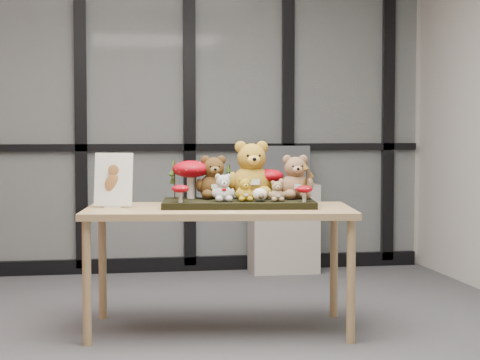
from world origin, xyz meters
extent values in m
plane|color=#4E4F53|center=(0.00, 0.00, 0.00)|extent=(5.00, 5.00, 0.00)
plane|color=#B8B6AE|center=(0.00, 2.50, 1.40)|extent=(5.00, 0.00, 5.00)
plane|color=#B8B6AE|center=(0.00, -2.50, 1.40)|extent=(5.00, 0.00, 5.00)
cube|color=#2D383F|center=(0.00, 2.47, 1.40)|extent=(4.90, 0.02, 2.70)
cube|color=black|center=(0.00, 2.47, 0.06)|extent=(4.90, 0.06, 0.12)
cube|color=black|center=(0.00, 2.47, 1.05)|extent=(4.90, 0.06, 0.06)
cube|color=black|center=(-0.45, 2.47, 1.40)|extent=(0.10, 0.06, 2.70)
cube|color=black|center=(0.45, 2.47, 1.40)|extent=(0.10, 0.06, 2.70)
cube|color=black|center=(1.30, 2.47, 1.40)|extent=(0.10, 0.06, 2.70)
cube|color=black|center=(2.20, 2.47, 1.40)|extent=(0.10, 0.06, 2.70)
cube|color=tan|center=(0.37, 0.28, 0.72)|extent=(1.67, 1.00, 0.04)
cylinder|color=tan|center=(-0.41, 0.04, 0.35)|extent=(0.05, 0.05, 0.70)
cylinder|color=tan|center=(-0.31, 0.72, 0.35)|extent=(0.05, 0.05, 0.70)
cylinder|color=tan|center=(1.06, -0.17, 0.35)|extent=(0.05, 0.05, 0.70)
cylinder|color=tan|center=(1.15, 0.51, 0.35)|extent=(0.05, 0.05, 0.70)
cube|color=black|center=(0.50, 0.32, 0.76)|extent=(0.96, 0.58, 0.04)
cube|color=silver|center=(-0.24, 0.38, 0.74)|extent=(0.11, 0.08, 0.01)
cube|color=white|center=(-0.24, 0.38, 0.91)|extent=(0.24, 0.12, 0.31)
ellipsoid|color=brown|center=(-0.24, 0.38, 0.88)|extent=(0.10, 0.01, 0.11)
ellipsoid|color=brown|center=(-0.24, 0.38, 0.96)|extent=(0.06, 0.01, 0.06)
cube|color=white|center=(0.38, -0.04, 0.74)|extent=(0.09, 0.03, 0.00)
cube|color=#A39D92|center=(1.22, 2.27, 0.37)|extent=(0.56, 0.33, 0.74)
cube|color=#494C50|center=(1.22, 2.29, 0.90)|extent=(0.45, 0.05, 0.32)
cube|color=black|center=(1.22, 2.27, 0.90)|extent=(0.40, 0.00, 0.26)
camera|label=1|loc=(-0.39, -4.81, 1.21)|focal=65.00mm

